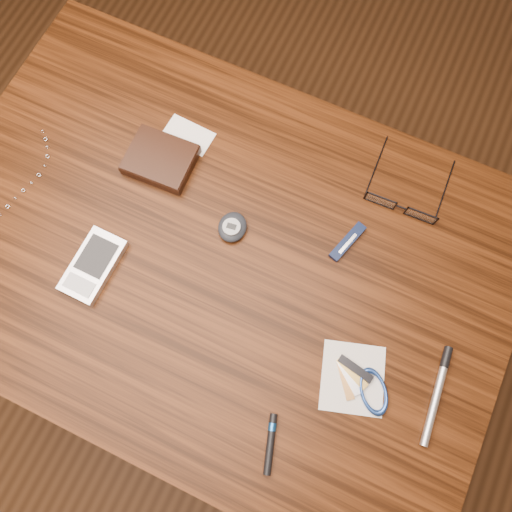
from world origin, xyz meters
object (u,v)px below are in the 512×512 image
(pedometer, at_px, (232,227))
(wallet_and_card, at_px, (161,159))
(pocket_knife, at_px, (348,242))
(desk, at_px, (220,269))
(silver_pen, at_px, (439,387))
(notepad_keys, at_px, (363,385))
(eyeglasses, at_px, (402,205))
(pda_phone, at_px, (93,265))

(pedometer, bearing_deg, wallet_and_card, 160.14)
(pedometer, xyz_separation_m, pocket_knife, (0.19, 0.06, -0.00))
(desk, xyz_separation_m, pedometer, (0.01, 0.05, 0.11))
(pocket_knife, bearing_deg, silver_pen, -36.63)
(notepad_keys, bearing_deg, pocket_knife, 118.04)
(desk, relative_size, notepad_keys, 7.09)
(desk, distance_m, eyeglasses, 0.35)
(wallet_and_card, relative_size, pda_phone, 1.21)
(desk, relative_size, pocket_knife, 12.31)
(desk, xyz_separation_m, pda_phone, (-0.17, -0.11, 0.11))
(pda_phone, xyz_separation_m, silver_pen, (0.58, 0.06, -0.00))
(pocket_knife, distance_m, silver_pen, 0.27)
(eyeglasses, xyz_separation_m, pedometer, (-0.25, -0.16, -0.00))
(notepad_keys, bearing_deg, pda_phone, -178.61)
(eyeglasses, height_order, notepad_keys, eyeglasses)
(desk, height_order, pda_phone, pda_phone)
(pedometer, xyz_separation_m, notepad_keys, (0.30, -0.15, -0.01))
(wallet_and_card, relative_size, eyeglasses, 1.08)
(eyeglasses, bearing_deg, pocket_knife, -120.71)
(silver_pen, bearing_deg, pocket_knife, 143.37)
(pocket_knife, bearing_deg, desk, -150.22)
(silver_pen, bearing_deg, pedometer, 165.90)
(desk, bearing_deg, eyeglasses, 39.71)
(notepad_keys, bearing_deg, pedometer, 153.72)
(eyeglasses, xyz_separation_m, notepad_keys, (0.05, -0.31, -0.01))
(eyeglasses, xyz_separation_m, pocket_knife, (-0.06, -0.10, -0.01))
(silver_pen, bearing_deg, pda_phone, -174.46)
(pda_phone, height_order, silver_pen, pda_phone)
(wallet_and_card, xyz_separation_m, notepad_keys, (0.47, -0.21, -0.01))
(desk, height_order, wallet_and_card, wallet_and_card)
(wallet_and_card, distance_m, pocket_knife, 0.36)
(notepad_keys, distance_m, pocket_knife, 0.23)
(notepad_keys, bearing_deg, desk, 162.45)
(pedometer, distance_m, pocket_knife, 0.20)
(pda_phone, height_order, notepad_keys, pda_phone)
(wallet_and_card, bearing_deg, silver_pen, -15.84)
(desk, bearing_deg, silver_pen, -7.06)
(pocket_knife, xyz_separation_m, silver_pen, (0.22, -0.16, 0.00))
(eyeglasses, xyz_separation_m, silver_pen, (0.16, -0.26, -0.01))
(wallet_and_card, bearing_deg, pedometer, -19.86)
(wallet_and_card, xyz_separation_m, pocket_knife, (0.36, -0.00, -0.01))
(pda_phone, height_order, pedometer, pedometer)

